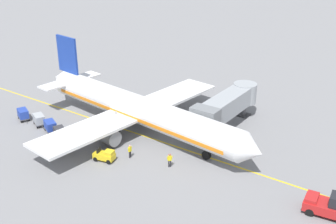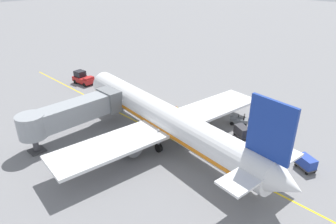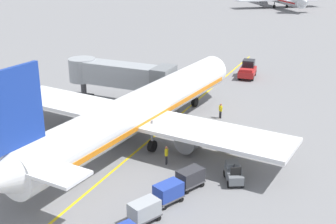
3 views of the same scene
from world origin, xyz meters
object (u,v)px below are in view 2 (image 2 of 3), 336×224
parked_airliner (165,118)px  baggage_cart_third_in_train (278,151)px  baggage_cart_tail_end (306,162)px  ground_crew_wing_walker (176,110)px  baggage_cart_front (242,131)px  ground_crew_marshaller (208,132)px  pushback_tractor (83,78)px  baggage_tug_trailing (238,120)px  jet_bridge (72,113)px  baggage_tug_lead (196,111)px  ground_crew_loader (149,103)px  baggage_cart_second_in_train (258,140)px

parked_airliner → baggage_cart_third_in_train: size_ratio=12.78×
baggage_cart_tail_end → ground_crew_wing_walker: size_ratio=1.73×
baggage_cart_front → ground_crew_marshaller: size_ratio=1.73×
pushback_tractor → baggage_tug_trailing: (6.81, -30.73, -0.39)m
baggage_cart_front → jet_bridge: bearing=134.1°
baggage_tug_lead → baggage_tug_trailing: size_ratio=0.98×
pushback_tractor → ground_crew_wing_walker: (2.47, -22.62, -0.15)m
baggage_tug_lead → ground_crew_marshaller: size_ratio=1.60×
pushback_tractor → ground_crew_marshaller: 30.17m
baggage_cart_third_in_train → ground_crew_loader: bearing=93.6°
baggage_tug_lead → ground_crew_wing_walker: ground_crew_wing_walker is taller
baggage_cart_second_in_train → parked_airliner: bearing=126.9°
baggage_cart_tail_end → ground_crew_marshaller: size_ratio=1.73×
baggage_tug_lead → baggage_cart_second_in_train: bearing=-97.2°
baggage_tug_trailing → baggage_cart_front: size_ratio=0.95×
baggage_cart_front → baggage_cart_third_in_train: size_ratio=1.00×
baggage_tug_lead → baggage_tug_trailing: (2.06, -6.17, 0.00)m
jet_bridge → baggage_cart_tail_end: size_ratio=4.73×
ground_crew_wing_walker → pushback_tractor: bearing=96.2°
baggage_cart_second_in_train → baggage_cart_tail_end: bearing=-93.6°
jet_bridge → ground_crew_wing_walker: jet_bridge is taller
baggage_cart_front → ground_crew_loader: size_ratio=1.73×
parked_airliner → baggage_cart_front: (7.73, -6.71, -2.24)m
baggage_tug_trailing → baggage_cart_front: 3.69m
jet_bridge → baggage_cart_front: jet_bridge is taller
jet_bridge → baggage_cart_tail_end: jet_bridge is taller
baggage_tug_trailing → baggage_cart_front: bearing=-139.7°
baggage_cart_front → baggage_cart_second_in_train: (-0.67, -2.70, 0.00)m
ground_crew_loader → jet_bridge: bearing=178.4°
baggage_tug_trailing → ground_crew_wing_walker: bearing=118.1°
ground_crew_loader → ground_crew_marshaller: same height
baggage_cart_tail_end → jet_bridge: bearing=120.0°
parked_airliner → baggage_cart_tail_end: parked_airliner is taller
baggage_cart_third_in_train → ground_crew_marshaller: (-2.20, 8.57, 0.00)m
baggage_cart_second_in_train → ground_crew_loader: 18.38m
jet_bridge → parked_airliner: bearing=-50.2°
baggage_cart_second_in_train → baggage_cart_tail_end: (-0.39, -6.26, 0.00)m
baggage_cart_third_in_train → ground_crew_wing_walker: bearing=91.3°
parked_airliner → ground_crew_marshaller: size_ratio=22.10×
pushback_tractor → baggage_tug_lead: bearing=-79.0°
ground_crew_loader → ground_crew_marshaller: 12.67m
parked_airliner → ground_crew_loader: size_ratio=22.10×
jet_bridge → ground_crew_wing_walker: size_ratio=8.18×
jet_bridge → ground_crew_loader: (12.92, -0.36, -2.50)m
pushback_tractor → ground_crew_wing_walker: 22.76m
baggage_cart_front → baggage_cart_tail_end: 9.02m
baggage_tug_lead → baggage_cart_front: bearing=-95.0°
baggage_cart_front → baggage_cart_tail_end: (-1.06, -8.96, 0.00)m
baggage_tug_trailing → baggage_cart_front: baggage_tug_trailing is taller
baggage_cart_second_in_train → baggage_tug_lead: bearing=82.8°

